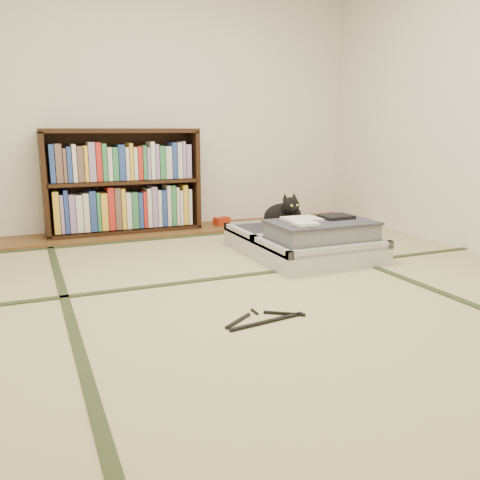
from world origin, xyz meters
name	(u,v)px	position (x,y,z in m)	size (l,w,h in m)	color
floor	(256,296)	(0.00, 0.00, 0.00)	(4.50, 4.50, 0.00)	#BEB97F
wood_strip	(164,231)	(0.00, 2.00, 0.01)	(4.00, 0.50, 0.02)	brown
red_item	(222,221)	(0.58, 2.03, 0.06)	(0.15, 0.09, 0.07)	#A8260D
room_shell	(258,20)	(0.00, 0.00, 1.46)	(4.50, 4.50, 4.50)	white
tatami_borders	(224,273)	(0.00, 0.49, 0.00)	(4.00, 4.50, 0.01)	#2D381E
bookcase	(123,184)	(-0.34, 2.07, 0.45)	(1.35, 0.31, 0.92)	black
suitcase	(305,241)	(0.73, 0.71, 0.11)	(0.82, 1.09, 0.32)	silver
cat	(285,215)	(0.71, 1.00, 0.27)	(0.36, 0.37, 0.29)	black
cable_coil	(303,225)	(0.89, 1.03, 0.17)	(0.11, 0.11, 0.03)	white
hanger	(264,319)	(-0.12, -0.36, 0.01)	(0.44, 0.23, 0.01)	black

